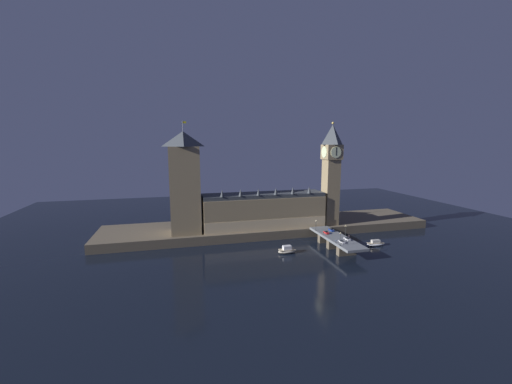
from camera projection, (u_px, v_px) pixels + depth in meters
The scene contains 17 objects.
ground_plane at pixel (289, 249), 178.72m from camera, with size 400.00×400.00×0.00m, color black.
embankment at pixel (269, 227), 215.60m from camera, with size 220.00×42.00×5.55m.
parliament_hall at pixel (264, 210), 202.98m from camera, with size 78.40×18.87×26.85m.
clock_tower at pixel (331, 171), 206.77m from camera, with size 11.34×11.45×67.79m.
victoria_tower at pixel (185, 183), 188.28m from camera, with size 17.88×17.88×67.16m.
bridge at pixel (336, 240), 179.82m from camera, with size 12.34×46.00×6.75m.
car_northbound_lead at pixel (326, 232), 185.58m from camera, with size 1.98×4.46×1.48m.
car_northbound_trail at pixel (342, 242), 168.37m from camera, with size 1.85×4.60×1.38m.
car_southbound_lead at pixel (347, 239), 173.24m from camera, with size 1.98×4.73×1.39m.
car_southbound_trail at pixel (331, 230), 190.82m from camera, with size 1.89×4.51×1.53m.
pedestrian_near_rail at pixel (336, 241), 168.88m from camera, with size 0.38×0.38×1.81m.
pedestrian_mid_walk at pixel (349, 237), 176.31m from camera, with size 0.38×0.38×1.76m.
street_lamp_near at pixel (340, 237), 163.29m from camera, with size 1.34×0.60×7.21m.
street_lamp_mid at pixel (346, 229), 180.32m from camera, with size 1.34×0.60×6.35m.
street_lamp_far at pixel (316, 224), 191.52m from camera, with size 1.34×0.60×6.49m.
boat_upstream at pixel (287, 250), 172.04m from camera, with size 10.25×4.72×4.22m.
boat_downstream at pixel (375, 244), 184.34m from camera, with size 11.40×4.47×3.61m.
Camera 1 is at (-60.87, -161.42, 59.95)m, focal length 22.00 mm.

